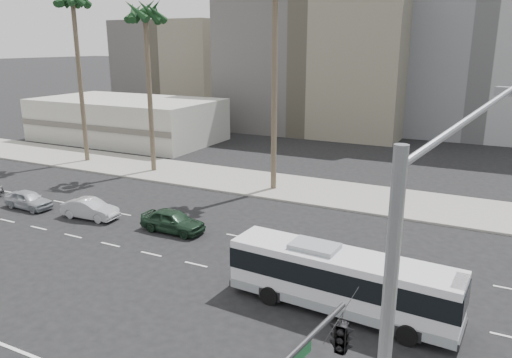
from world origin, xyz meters
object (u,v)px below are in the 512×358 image
Objects in this scene: palm_mid at (145,18)px; car_b at (90,209)px; traffic_signal at (335,347)px; city_bus at (341,279)px; car_a at (173,221)px; palm_far at (73,3)px; car_c at (28,200)px.

car_b is at bearing -71.40° from palm_mid.
palm_mid is at bearing 143.17° from traffic_signal.
city_bus is 13.03m from car_a.
palm_mid is at bearing 14.47° from car_b.
car_b is 0.68× the size of traffic_signal.
car_a is at bearing -47.70° from palm_mid.
car_a is 20.18m from palm_mid.
palm_far is at bearing 41.51° from car_b.
traffic_signal is at bearing -114.92° from car_c.
city_bus is at bearing 113.90° from traffic_signal.
palm_far is (-7.03, 12.67, 14.41)m from car_c.
car_a is (-12.22, 4.47, -0.80)m from city_bus.
city_bus is 2.42× the size of car_a.
traffic_signal is (2.67, -9.71, 3.39)m from city_bus.
car_b reaches higher than car_c.
city_bus is 30.26m from palm_mid.
car_a is at bearing 144.92° from traffic_signal.
car_b is 25.71m from traffic_signal.
car_c is 0.25× the size of palm_mid.
city_bus is 0.62× the size of palm_far.
car_a is 20.98m from traffic_signal.
traffic_signal is at bearing -70.93° from city_bus.
traffic_signal is 0.39× the size of palm_mid.
palm_far is (-31.19, 16.24, 13.54)m from city_bus.
traffic_signal is 0.36× the size of palm_far.
traffic_signal reaches higher than city_bus.
car_c is at bearing -96.69° from palm_mid.
palm_mid reaches higher than city_bus.
city_bus is 0.68× the size of palm_mid.
car_a is 11.98m from car_c.
traffic_signal is at bearing -132.94° from car_a.
palm_far reaches higher than traffic_signal.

